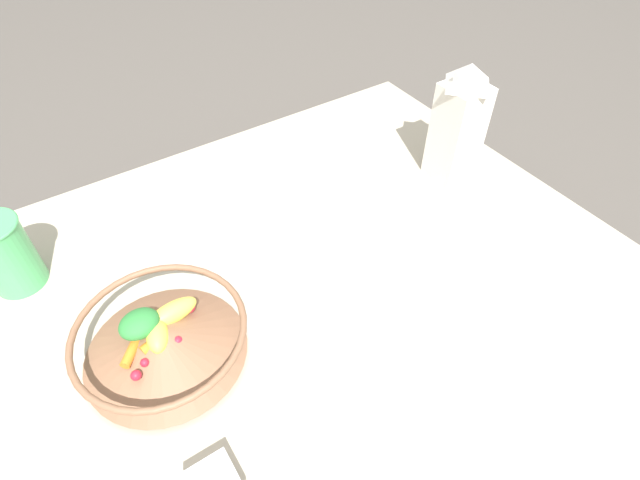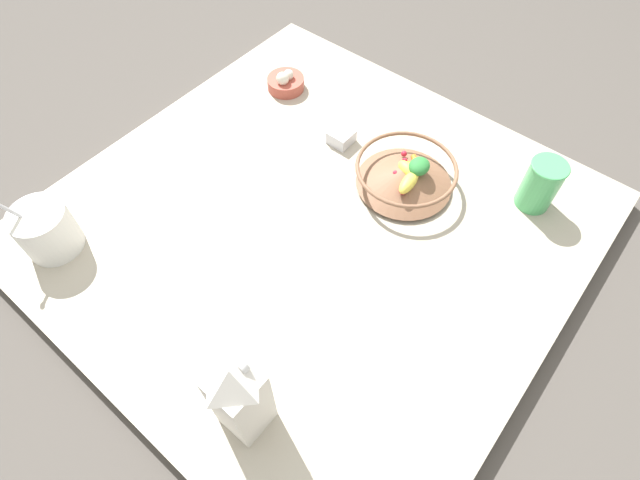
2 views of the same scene
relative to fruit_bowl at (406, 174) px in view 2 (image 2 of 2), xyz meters
The scene contains 8 objects.
ground_plane 0.26m from the fruit_bowl, 64.70° to the left, with size 6.00×6.00×0.00m, color #4C4742.
countertop 0.26m from the fruit_bowl, 64.70° to the left, with size 1.16×1.16×0.05m.
fruit_bowl is the anchor object (origin of this frame).
milk_carton 0.67m from the fruit_bowl, 98.09° to the left, with size 0.08×0.08×0.24m.
yogurt_tub 0.84m from the fruit_bowl, 51.77° to the left, with size 0.12×0.13×0.21m.
drinking_cup 0.31m from the fruit_bowl, 150.70° to the right, with size 0.09×0.09×0.13m.
spice_jar 0.22m from the fruit_bowl, ahead, with size 0.06×0.06×0.04m.
garlic_bowl 0.49m from the fruit_bowl, 11.09° to the right, with size 0.11×0.11×0.07m.
Camera 2 is at (-0.46, 0.55, 1.00)m, focal length 28.00 mm.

